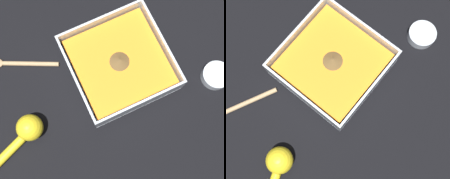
{
  "view_description": "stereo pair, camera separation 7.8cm",
  "coord_description": "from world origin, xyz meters",
  "views": [
    {
      "loc": [
        -0.16,
        -0.18,
        0.8
      ],
      "look_at": [
        -0.08,
        -0.02,
        0.04
      ],
      "focal_mm": 50.0,
      "sensor_mm": 36.0,
      "label": 1
    },
    {
      "loc": [
        -0.22,
        -0.13,
        0.8
      ],
      "look_at": [
        -0.08,
        -0.02,
        0.04
      ],
      "focal_mm": 50.0,
      "sensor_mm": 36.0,
      "label": 2
    }
  ],
  "objects": [
    {
      "name": "ground_plane",
      "position": [
        0.0,
        0.0,
        0.0
      ],
      "size": [
        4.0,
        4.0,
        0.0
      ],
      "primitive_type": "plane",
      "color": "black"
    },
    {
      "name": "wooden_spoon",
      "position": [
        -0.28,
        0.16,
        0.01
      ],
      "size": [
        0.18,
        0.1,
        0.01
      ],
      "rotation": [
        0.0,
        0.0,
        2.68
      ],
      "color": "tan",
      "rests_on": "ground_plane"
    },
    {
      "name": "lemon_squeezer",
      "position": [
        -0.32,
        -0.03,
        0.03
      ],
      "size": [
        0.19,
        0.1,
        0.07
      ],
      "rotation": [
        0.0,
        0.0,
        0.38
      ],
      "color": "yellow",
      "rests_on": "ground_plane"
    },
    {
      "name": "spice_bowl",
      "position": [
        0.18,
        -0.1,
        0.01
      ],
      "size": [
        0.07,
        0.07,
        0.03
      ],
      "color": "silver",
      "rests_on": "ground_plane"
    },
    {
      "name": "square_dish",
      "position": [
        -0.04,
        0.04,
        0.03
      ],
      "size": [
        0.25,
        0.25,
        0.07
      ],
      "color": "silver",
      "rests_on": "ground_plane"
    }
  ]
}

